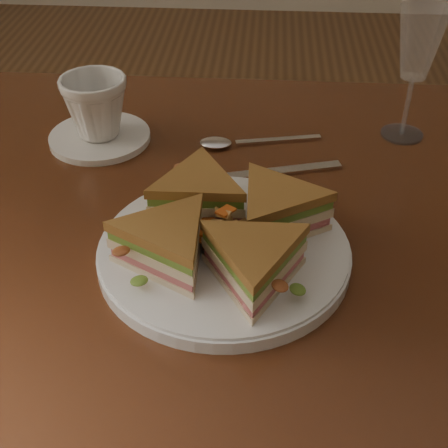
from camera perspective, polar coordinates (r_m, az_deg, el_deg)
name	(u,v)px	position (r m, az deg, el deg)	size (l,w,h in m)	color
table	(229,269)	(0.86, 0.50, -4.16)	(1.20, 0.80, 0.75)	#36180C
plate	(224,253)	(0.72, 0.00, -2.65)	(0.29, 0.29, 0.02)	white
sandwich_wedges	(224,228)	(0.70, 0.00, -0.33)	(0.30, 0.30, 0.06)	beige
crisps_mound	(224,230)	(0.70, 0.00, -0.58)	(0.09, 0.09, 0.05)	orange
spoon	(231,143)	(0.93, 0.63, 7.45)	(0.18, 0.06, 0.01)	silver
knife	(261,174)	(0.87, 3.44, 4.62)	(0.21, 0.07, 0.00)	silver
wine_glass	(419,47)	(0.94, 17.39, 15.21)	(0.07, 0.07, 0.20)	white
saucer	(100,137)	(0.97, -11.28, 7.79)	(0.15, 0.15, 0.01)	white
coffee_cup	(96,107)	(0.94, -11.65, 10.44)	(0.10, 0.10, 0.09)	white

